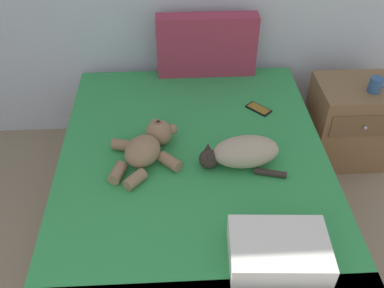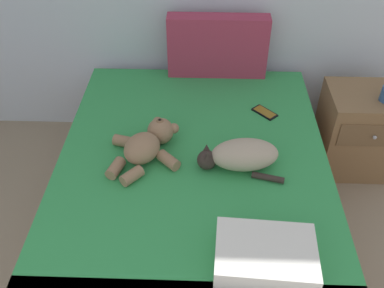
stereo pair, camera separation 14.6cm
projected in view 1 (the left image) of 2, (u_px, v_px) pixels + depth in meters
The scene contains 8 objects.
bed at pixel (194, 202), 2.38m from camera, with size 1.46×1.96×0.55m.
patterned_cushion at pixel (207, 46), 2.75m from camera, with size 0.64×0.12×0.41m.
cat at pixel (242, 153), 2.17m from camera, with size 0.43×0.25×0.15m.
teddy_bear at pixel (148, 146), 2.21m from camera, with size 0.38×0.46×0.15m.
cell_phone at pixel (259, 109), 2.56m from camera, with size 0.15×0.16×0.01m.
throw_pillow at pixel (279, 250), 1.74m from camera, with size 0.40×0.28×0.11m, color white.
nightstand at pixel (349, 122), 2.89m from camera, with size 0.50×0.43×0.58m.
mug at pixel (376, 85), 2.63m from camera, with size 0.12×0.08×0.09m.
Camera 1 is at (1.96, 1.29, 2.06)m, focal length 40.18 mm.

